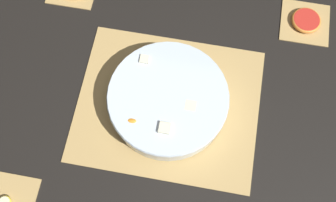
# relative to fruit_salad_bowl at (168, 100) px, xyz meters

# --- Properties ---
(ground_plane) EXTENTS (6.00, 6.00, 0.00)m
(ground_plane) POSITION_rel_fruit_salad_bowl_xyz_m (0.00, 0.00, -0.04)
(ground_plane) COLOR black
(bamboo_mat_center) EXTENTS (0.45, 0.37, 0.01)m
(bamboo_mat_center) POSITION_rel_fruit_salad_bowl_xyz_m (0.00, 0.00, -0.04)
(bamboo_mat_center) COLOR tan
(bamboo_mat_center) RESTS_ON ground_plane
(coaster_mat_near_left) EXTENTS (0.13, 0.13, 0.01)m
(coaster_mat_near_left) POSITION_rel_fruit_salad_bowl_xyz_m (-0.32, -0.30, -0.04)
(coaster_mat_near_left) COLOR tan
(coaster_mat_near_left) RESTS_ON ground_plane
(coaster_mat_far_right) EXTENTS (0.13, 0.13, 0.01)m
(coaster_mat_far_right) POSITION_rel_fruit_salad_bowl_xyz_m (0.32, 0.30, -0.04)
(coaster_mat_far_right) COLOR tan
(coaster_mat_far_right) RESTS_ON ground_plane
(fruit_salad_bowl) EXTENTS (0.29, 0.29, 0.07)m
(fruit_salad_bowl) POSITION_rel_fruit_salad_bowl_xyz_m (0.00, 0.00, 0.00)
(fruit_salad_bowl) COLOR silver
(fruit_salad_bowl) RESTS_ON bamboo_mat_center
(banana_coin_single) EXTENTS (0.03, 0.03, 0.01)m
(banana_coin_single) POSITION_rel_fruit_salad_bowl_xyz_m (-0.32, -0.30, -0.03)
(banana_coin_single) COLOR beige
(banana_coin_single) RESTS_ON coaster_mat_near_left
(grapefruit_slice) EXTENTS (0.08, 0.08, 0.01)m
(grapefruit_slice) POSITION_rel_fruit_salad_bowl_xyz_m (0.32, 0.30, -0.03)
(grapefruit_slice) COLOR red
(grapefruit_slice) RESTS_ON coaster_mat_far_right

